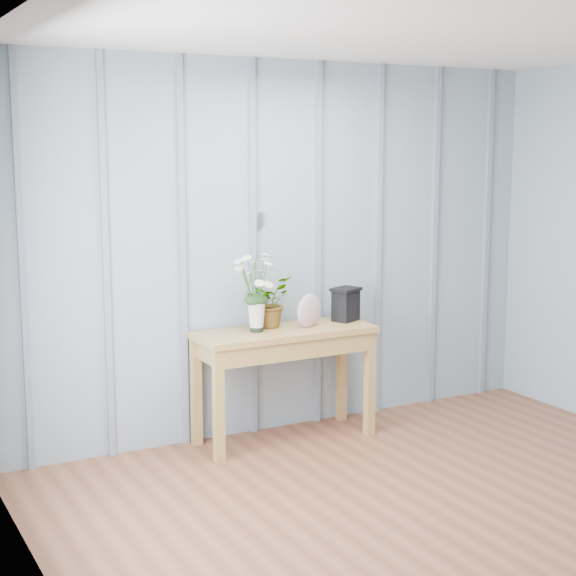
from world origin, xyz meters
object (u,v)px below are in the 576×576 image
sideboard (284,346)px  felt_disc_vessel (309,311)px  daisy_vase (256,280)px  carved_box (346,304)px

sideboard → felt_disc_vessel: size_ratio=5.40×
daisy_vase → felt_disc_vessel: (0.37, -0.04, -0.22)m
sideboard → felt_disc_vessel: felt_disc_vessel is taller
sideboard → daisy_vase: bearing=175.3°
felt_disc_vessel → carved_box: (0.32, 0.06, 0.01)m
felt_disc_vessel → carved_box: size_ratio=0.97×
sideboard → carved_box: 0.55m
felt_disc_vessel → carved_box: bearing=-6.8°
sideboard → felt_disc_vessel: bearing=-7.1°
felt_disc_vessel → carved_box: 0.33m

